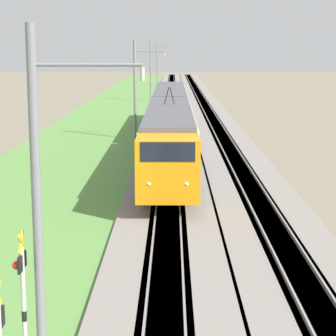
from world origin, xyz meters
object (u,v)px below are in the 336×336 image
Objects in this scene: passenger_train at (170,118)px; catenary_mast_far at (151,70)px; catenary_mast_mid at (136,89)px; crossing_signal_aux at (22,287)px; catenary_mast_near at (39,199)px; catenary_mast_distant at (157,63)px.

catenary_mast_far is at bearing -176.32° from passenger_train.
catenary_mast_far is (38.89, 0.00, 0.31)m from catenary_mast_mid.
crossing_signal_aux is 38.95m from catenary_mast_mid.
catenary_mast_near is 116.66m from catenary_mast_distant.
passenger_train is 5.75m from catenary_mast_mid.
catenary_mast_near is at bearing -180.00° from catenary_mast_far.
crossing_signal_aux is at bearing -5.44° from passenger_train.
crossing_signal_aux is 116.69m from catenary_mast_distant.
crossing_signal_aux is at bearing 179.32° from catenary_mast_mid.
catenary_mast_distant reaches higher than crossing_signal_aux.
catenary_mast_mid is at bearing 0.00° from catenary_mast_near.
catenary_mast_distant is (116.66, -0.46, 2.39)m from crossing_signal_aux.
catenary_mast_distant is at bearing -0.00° from catenary_mast_far.
passenger_train is 5.33× the size of catenary_mast_mid.
passenger_train is 34.37m from catenary_mast_near.
catenary_mast_near is at bearing 179.91° from crossing_signal_aux.
passenger_train reaches higher than crossing_signal_aux.
catenary_mast_far is (77.77, -0.46, 2.44)m from crossing_signal_aux.
catenary_mast_far is 1.01× the size of catenary_mast_distant.
catenary_mast_far is at bearing 0.00° from catenary_mast_near.
passenger_train is at bearing -4.67° from catenary_mast_near.
catenary_mast_mid is at bearing -149.13° from passenger_train.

